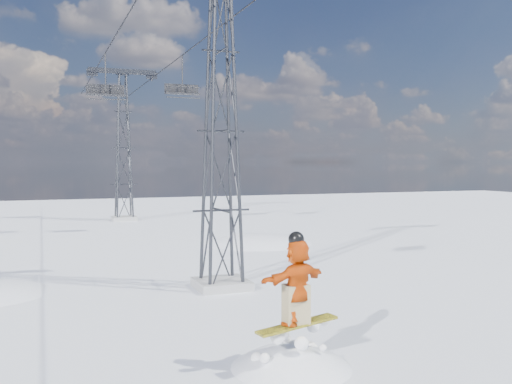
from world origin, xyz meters
TOP-DOWN VIEW (x-y plane):
  - ground at (0.00, 0.00)m, footprint 120.00×120.00m
  - lift_tower_near at (0.80, 8.00)m, footprint 5.20×1.80m
  - lift_tower_far at (0.80, 33.00)m, footprint 5.20×1.80m
  - haul_cables at (0.80, 19.50)m, footprint 4.46×51.00m
  - lift_chair_mid at (3.00, 23.02)m, footprint 2.09×0.60m
  - lift_chair_far at (-1.40, 23.96)m, footprint 2.23×0.64m

SIDE VIEW (x-z plane):
  - ground at x=0.00m, z-range 0.00..0.00m
  - lift_tower_near at x=0.80m, z-range -0.24..11.18m
  - lift_tower_far at x=0.80m, z-range -0.24..11.18m
  - lift_chair_far at x=-1.40m, z-range 7.25..10.02m
  - lift_chair_mid at x=3.00m, z-range 7.48..10.07m
  - haul_cables at x=0.80m, z-range 10.82..10.88m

